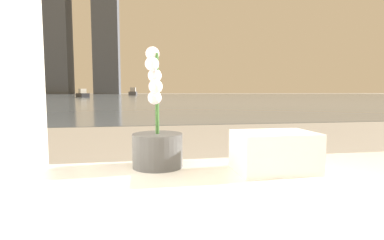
% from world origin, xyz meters
% --- Properties ---
extents(potted_orchid, '(0.16, 0.16, 0.38)m').
position_xyz_m(potted_orchid, '(-0.48, 0.89, 0.65)').
color(potted_orchid, '#4C4C4C').
rests_on(potted_orchid, bathtub).
extents(towel_stack, '(0.23, 0.17, 0.12)m').
position_xyz_m(towel_stack, '(-0.14, 0.79, 0.62)').
color(towel_stack, white).
rests_on(towel_stack, bathtub).
extents(harbor_water, '(180.00, 110.00, 0.01)m').
position_xyz_m(harbor_water, '(0.00, 62.00, 0.01)').
color(harbor_water, slate).
rests_on(harbor_water, ground_plane).
extents(harbor_boat_0, '(2.56, 3.68, 1.31)m').
position_xyz_m(harbor_boat_0, '(-34.77, 81.04, 0.47)').
color(harbor_boat_0, maroon).
rests_on(harbor_boat_0, harbor_water).
extents(harbor_boat_2, '(2.47, 3.53, 1.26)m').
position_xyz_m(harbor_boat_2, '(-9.03, 46.76, 0.45)').
color(harbor_boat_2, '#2D2D33').
rests_on(harbor_boat_2, harbor_water).
extents(harbor_boat_3, '(1.99, 5.03, 1.85)m').
position_xyz_m(harbor_boat_3, '(-2.25, 73.66, 0.66)').
color(harbor_boat_3, '#4C4C51').
rests_on(harbor_boat_3, harbor_water).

